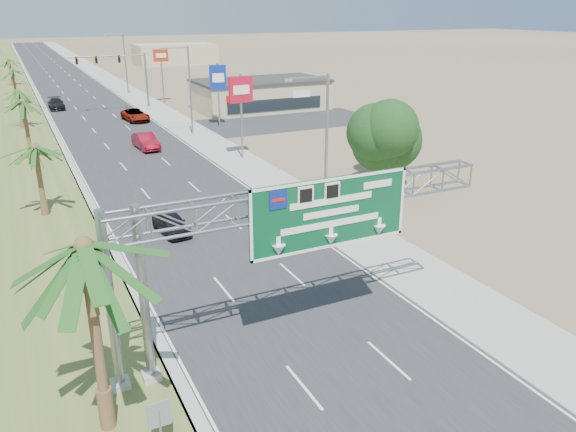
% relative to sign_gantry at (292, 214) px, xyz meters
% --- Properties ---
extents(road, '(12.00, 300.00, 0.02)m').
position_rel_sign_gantry_xyz_m(road, '(1.06, 100.07, -6.05)').
color(road, '#28282B').
rests_on(road, ground).
extents(sidewalk_right, '(4.00, 300.00, 0.10)m').
position_rel_sign_gantry_xyz_m(sidewalk_right, '(9.56, 100.07, -6.01)').
color(sidewalk_right, '#9E9B93').
rests_on(sidewalk_right, ground).
extents(median_grass, '(7.00, 300.00, 0.12)m').
position_rel_sign_gantry_xyz_m(median_grass, '(-8.94, 100.07, -6.00)').
color(median_grass, '#53602A').
rests_on(median_grass, ground).
extents(sign_gantry, '(16.75, 1.24, 7.50)m').
position_rel_sign_gantry_xyz_m(sign_gantry, '(0.00, 0.00, 0.00)').
color(sign_gantry, gray).
rests_on(sign_gantry, ground).
extents(palm_near, '(5.70, 5.70, 8.35)m').
position_rel_sign_gantry_xyz_m(palm_near, '(-8.14, -1.93, 0.87)').
color(palm_near, brown).
rests_on(palm_near, ground).
extents(palm_row_b, '(3.99, 3.99, 5.95)m').
position_rel_sign_gantry_xyz_m(palm_row_b, '(-8.44, 22.07, -1.16)').
color(palm_row_b, brown).
rests_on(palm_row_b, ground).
extents(palm_row_c, '(3.99, 3.99, 6.75)m').
position_rel_sign_gantry_xyz_m(palm_row_c, '(-8.44, 38.07, -0.39)').
color(palm_row_c, brown).
rests_on(palm_row_c, ground).
extents(palm_row_d, '(3.99, 3.99, 5.45)m').
position_rel_sign_gantry_xyz_m(palm_row_d, '(-8.44, 56.07, -1.64)').
color(palm_row_d, brown).
rests_on(palm_row_d, ground).
extents(palm_row_e, '(3.99, 3.99, 6.15)m').
position_rel_sign_gantry_xyz_m(palm_row_e, '(-8.44, 75.07, -0.97)').
color(palm_row_e, brown).
rests_on(palm_row_e, ground).
extents(palm_row_f, '(3.99, 3.99, 5.75)m').
position_rel_sign_gantry_xyz_m(palm_row_f, '(-8.44, 100.07, -1.35)').
color(palm_row_f, brown).
rests_on(palm_row_f, ground).
extents(streetlight_near, '(3.27, 0.44, 10.00)m').
position_rel_sign_gantry_xyz_m(streetlight_near, '(8.36, 12.07, -1.36)').
color(streetlight_near, gray).
rests_on(streetlight_near, ground).
extents(streetlight_mid, '(3.27, 0.44, 10.00)m').
position_rel_sign_gantry_xyz_m(streetlight_mid, '(8.36, 42.07, -1.36)').
color(streetlight_mid, gray).
rests_on(streetlight_mid, ground).
extents(streetlight_far, '(3.27, 0.44, 10.00)m').
position_rel_sign_gantry_xyz_m(streetlight_far, '(8.36, 78.07, -1.36)').
color(streetlight_far, gray).
rests_on(streetlight_far, ground).
extents(signal_mast, '(10.28, 0.71, 8.00)m').
position_rel_sign_gantry_xyz_m(signal_mast, '(6.23, 62.05, -1.21)').
color(signal_mast, gray).
rests_on(signal_mast, ground).
extents(store_building, '(18.00, 10.00, 4.00)m').
position_rel_sign_gantry_xyz_m(store_building, '(23.06, 56.07, -4.06)').
color(store_building, tan).
rests_on(store_building, ground).
extents(oak_near, '(4.50, 4.50, 6.80)m').
position_rel_sign_gantry_xyz_m(oak_near, '(16.06, 16.07, -1.53)').
color(oak_near, brown).
rests_on(oak_near, ground).
extents(oak_far, '(3.50, 3.50, 5.60)m').
position_rel_sign_gantry_xyz_m(oak_far, '(19.06, 20.07, -2.24)').
color(oak_far, brown).
rests_on(oak_far, ground).
extents(median_signback_a, '(0.75, 0.08, 2.08)m').
position_rel_sign_gantry_xyz_m(median_signback_a, '(-6.74, -3.93, -4.61)').
color(median_signback_a, gray).
rests_on(median_signback_a, ground).
extents(median_signback_b, '(0.75, 0.08, 2.08)m').
position_rel_sign_gantry_xyz_m(median_signback_b, '(-7.44, 8.07, -4.61)').
color(median_signback_b, gray).
rests_on(median_signback_b, ground).
extents(building_distant_right, '(20.00, 12.00, 5.00)m').
position_rel_sign_gantry_xyz_m(building_distant_right, '(31.06, 130.07, -3.56)').
color(building_distant_right, tan).
rests_on(building_distant_right, ground).
extents(car_left_lane, '(2.03, 4.16, 1.37)m').
position_rel_sign_gantry_xyz_m(car_left_lane, '(-1.27, 15.03, -5.37)').
color(car_left_lane, black).
rests_on(car_left_lane, ground).
extents(car_mid_lane, '(2.08, 5.07, 1.64)m').
position_rel_sign_gantry_xyz_m(car_mid_lane, '(2.56, 38.98, -5.24)').
color(car_mid_lane, maroon).
rests_on(car_mid_lane, ground).
extents(car_right_lane, '(3.07, 5.75, 1.54)m').
position_rel_sign_gantry_xyz_m(car_right_lane, '(4.88, 55.00, -5.29)').
color(car_right_lane, gray).
rests_on(car_right_lane, ground).
extents(car_far, '(2.18, 5.25, 1.52)m').
position_rel_sign_gantry_xyz_m(car_far, '(-3.48, 69.38, -5.30)').
color(car_far, black).
rests_on(car_far, ground).
extents(pole_sign_red_near, '(2.42, 0.57, 8.06)m').
position_rel_sign_gantry_xyz_m(pole_sign_red_near, '(10.06, 30.77, 0.20)').
color(pole_sign_red_near, gray).
rests_on(pole_sign_red_near, ground).
extents(pole_sign_blue, '(2.00, 0.89, 7.64)m').
position_rel_sign_gantry_xyz_m(pole_sign_blue, '(13.44, 46.71, -0.42)').
color(pole_sign_blue, gray).
rests_on(pole_sign_blue, ground).
extents(pole_sign_red_far, '(2.20, 0.36, 8.24)m').
position_rel_sign_gantry_xyz_m(pole_sign_red_far, '(11.88, 67.57, 0.44)').
color(pole_sign_red_far, gray).
rests_on(pole_sign_red_far, ground).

